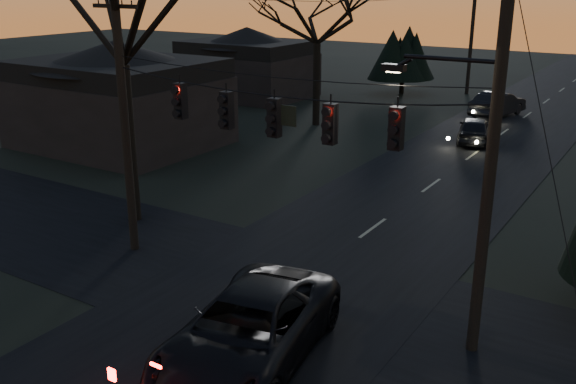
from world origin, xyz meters
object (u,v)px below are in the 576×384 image
Objects in this scene: sedan_oncoming_b at (498,104)px; suv_near at (249,331)px; utility_pole_left at (135,249)px; utility_pole_far_l at (466,94)px; utility_pole_right at (471,349)px; sedan_oncoming_a at (474,130)px.

suv_near is at bearing 107.50° from sedan_oncoming_b.
utility_pole_left reaches higher than utility_pole_far_l.
utility_pole_far_l is at bearing 107.72° from utility_pole_right.
suv_near is at bearing -141.71° from utility_pole_right.
utility_pole_far_l is 8.60m from sedan_oncoming_b.
utility_pole_left is at bearing 62.06° from sedan_oncoming_a.
utility_pole_left is at bearing -90.00° from utility_pole_far_l.
utility_pole_left is 2.01× the size of sedan_oncoming_a.
utility_pole_left reaches higher than sedan_oncoming_a.
utility_pole_right is 29.51m from sedan_oncoming_b.
utility_pole_left is (-11.50, 0.00, 0.00)m from utility_pole_right.
sedan_oncoming_b is (4.35, 28.62, 0.80)m from utility_pole_left.
utility_pole_right is 2.37× the size of sedan_oncoming_a.
utility_pole_far_l is 40.06m from suv_near.
sedan_oncoming_a is at bearing 108.59° from sedan_oncoming_b.
utility_pole_right is 1.18× the size of utility_pole_left.
utility_pole_right is at bearing -72.28° from utility_pole_far_l.
sedan_oncoming_b is at bearing 81.35° from utility_pole_left.
utility_pole_right reaches higher than sedan_oncoming_a.
suv_near is (7.19, -39.40, 0.85)m from utility_pole_far_l.
sedan_oncoming_a is 0.87× the size of sedan_oncoming_b.
utility_pole_left is 36.00m from utility_pole_far_l.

